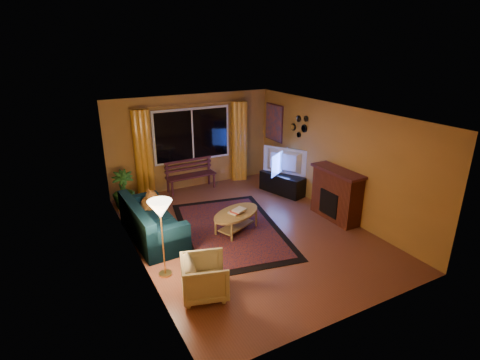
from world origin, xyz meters
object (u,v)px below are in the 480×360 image
sofa (152,220)px  armchair (205,275)px  tv_console (282,184)px  coffee_table (236,222)px  floor_lamp (163,239)px  bench (191,183)px

sofa → armchair: sofa is taller
sofa → tv_console: 3.75m
coffee_table → tv_console: (2.05, 1.32, 0.04)m
coffee_table → armchair: bearing=-130.8°
sofa → coffee_table: size_ratio=1.62×
armchair → coffee_table: size_ratio=0.59×
floor_lamp → coffee_table: (1.80, 0.81, -0.47)m
floor_lamp → tv_console: floor_lamp is taller
coffee_table → tv_console: bearing=32.7°
bench → tv_console: 2.42m
sofa → coffee_table: (1.61, -0.54, -0.17)m
sofa → coffee_table: bearing=-21.3°
floor_lamp → tv_console: 4.42m
armchair → tv_console: bearing=-32.9°
floor_lamp → coffee_table: bearing=24.3°
tv_console → coffee_table: bearing=-164.0°
sofa → floor_lamp: 1.40m
bench → coffee_table: (-0.03, -2.65, 0.02)m
armchair → coffee_table: 2.17m
coffee_table → tv_console: 2.43m
armchair → floor_lamp: floor_lamp is taller
armchair → bench: bearing=-1.9°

